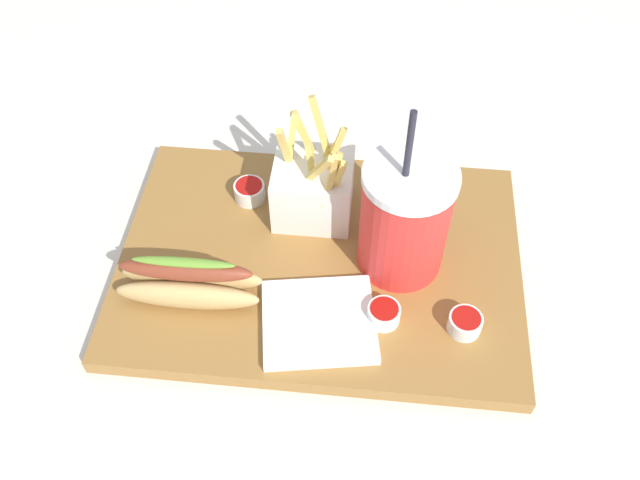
% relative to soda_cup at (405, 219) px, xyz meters
% --- Properties ---
extents(ground_plane, '(2.40, 2.40, 0.02)m').
position_rel_soda_cup_xyz_m(ground_plane, '(0.09, 0.01, -0.10)').
color(ground_plane, silver).
extents(food_tray, '(0.46, 0.32, 0.02)m').
position_rel_soda_cup_xyz_m(food_tray, '(0.09, 0.01, -0.08)').
color(food_tray, olive).
rests_on(food_tray, ground_plane).
extents(soda_cup, '(0.10, 0.10, 0.22)m').
position_rel_soda_cup_xyz_m(soda_cup, '(0.00, 0.00, 0.00)').
color(soda_cup, red).
rests_on(soda_cup, food_tray).
extents(fries_basket, '(0.09, 0.09, 0.15)m').
position_rel_soda_cup_xyz_m(fries_basket, '(0.10, -0.06, -0.03)').
color(fries_basket, white).
rests_on(fries_basket, food_tray).
extents(hot_dog_1, '(0.16, 0.05, 0.06)m').
position_rel_soda_cup_xyz_m(hot_dog_1, '(0.22, 0.07, -0.04)').
color(hot_dog_1, tan).
rests_on(hot_dog_1, food_tray).
extents(ketchup_cup_1, '(0.04, 0.04, 0.02)m').
position_rel_soda_cup_xyz_m(ketchup_cup_1, '(0.01, 0.08, -0.06)').
color(ketchup_cup_1, white).
rests_on(ketchup_cup_1, food_tray).
extents(ketchup_cup_2, '(0.04, 0.04, 0.02)m').
position_rel_soda_cup_xyz_m(ketchup_cup_2, '(0.18, -0.08, -0.06)').
color(ketchup_cup_2, white).
rests_on(ketchup_cup_2, food_tray).
extents(ketchup_cup_3, '(0.04, 0.04, 0.02)m').
position_rel_soda_cup_xyz_m(ketchup_cup_3, '(-0.07, 0.09, -0.06)').
color(ketchup_cup_3, white).
rests_on(ketchup_cup_3, food_tray).
extents(napkin_stack, '(0.13, 0.12, 0.01)m').
position_rel_soda_cup_xyz_m(napkin_stack, '(0.08, 0.09, -0.07)').
color(napkin_stack, white).
rests_on(napkin_stack, food_tray).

